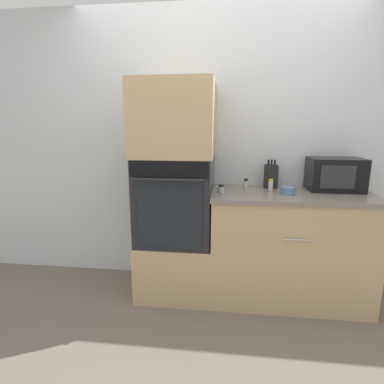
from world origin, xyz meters
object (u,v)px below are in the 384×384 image
knife_block (271,176)px  condiment_jar_far (246,184)px  condiment_jar_mid (221,189)px  bowl (288,191)px  condiment_jar_near (271,186)px  wall_oven (176,199)px  microwave (335,174)px

knife_block → condiment_jar_far: size_ratio=2.76×
knife_block → condiment_jar_mid: 0.50m
knife_block → condiment_jar_mid: (-0.43, -0.25, -0.07)m
bowl → condiment_jar_near: bearing=148.2°
wall_oven → microwave: size_ratio=1.69×
wall_oven → condiment_jar_far: 0.62m
bowl → condiment_jar_mid: size_ratio=1.84×
wall_oven → knife_block: (0.81, 0.20, 0.18)m
condiment_jar_mid → knife_block: bearing=30.1°
microwave → condiment_jar_far: microwave is taller
microwave → condiment_jar_far: size_ratio=4.81×
condiment_jar_near → wall_oven: bearing=-178.8°
wall_oven → microwave: 1.35m
microwave → bowl: 0.47m
knife_block → bowl: knife_block is taller
condiment_jar_near → condiment_jar_mid: bearing=-170.6°
knife_block → condiment_jar_far: 0.24m
bowl → condiment_jar_far: bearing=151.1°
bowl → condiment_jar_far: (-0.32, 0.18, 0.01)m
microwave → condiment_jar_near: microwave is taller
knife_block → condiment_jar_near: (-0.02, -0.18, -0.05)m
microwave → knife_block: bearing=174.1°
condiment_jar_mid → condiment_jar_far: size_ratio=0.70×
condiment_jar_mid → condiment_jar_far: 0.26m
microwave → bowl: (-0.42, -0.20, -0.11)m
microwave → bowl: size_ratio=3.74×
condiment_jar_far → condiment_jar_mid: bearing=-141.1°
knife_block → condiment_jar_mid: size_ratio=3.95×
wall_oven → condiment_jar_mid: 0.41m
wall_oven → knife_block: wall_oven is taller
bowl → wall_oven: bearing=176.3°
microwave → condiment_jar_mid: size_ratio=6.86×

